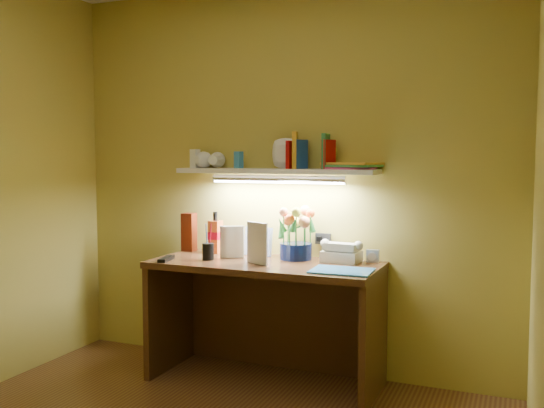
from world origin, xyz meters
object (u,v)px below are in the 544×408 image
Objects in this scene: desk at (265,322)px; whisky_bottle at (215,232)px; desk_clock at (373,256)px; flower_bouquet at (296,231)px; telephone at (342,251)px.

whisky_bottle reaches higher than desk.
desk_clock reaches higher than desk.
flower_bouquet is at bearing -1.72° from whisky_bottle.
desk is 0.70m from whisky_bottle.
whisky_bottle is (-1.05, -0.06, 0.10)m from desk_clock.
desk_clock is at bearing 23.10° from telephone.
desk is at bearing -130.77° from flower_bouquet.
telephone is 0.87m from whisky_bottle.
telephone is (0.43, 0.18, 0.44)m from desk.
whisky_bottle is (-0.43, 0.18, 0.51)m from desk.
desk is 0.59m from flower_bouquet.
telephone is 0.81× the size of whisky_bottle.
desk_clock is (0.61, 0.24, 0.41)m from desk.
desk is 0.64m from telephone.
desk is at bearing -164.60° from desk_clock.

